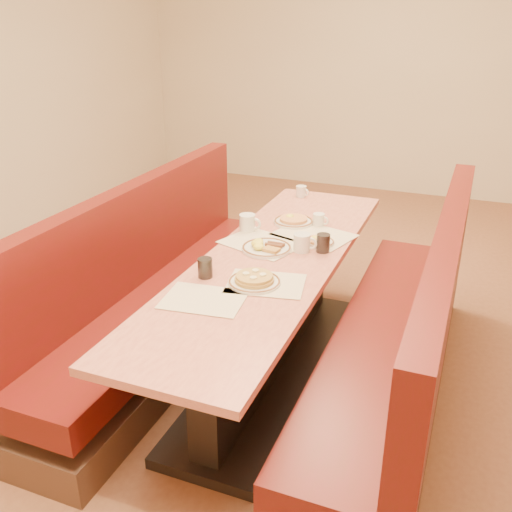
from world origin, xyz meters
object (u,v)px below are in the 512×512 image
at_px(coffee_mug_b, 248,223).
at_px(pancake_plate, 254,280).
at_px(diner_table, 271,318).
at_px(coffee_mug_a, 303,242).
at_px(booth_left, 159,298).
at_px(soda_tumbler_mid, 323,243).
at_px(coffee_mug_c, 319,220).
at_px(booth_right, 401,346).
at_px(eggs_plate, 266,247).
at_px(soda_tumbler_near, 205,268).
at_px(coffee_mug_d, 302,191).

bearing_deg(coffee_mug_b, pancake_plate, -65.33).
bearing_deg(diner_table, coffee_mug_a, 49.16).
bearing_deg(booth_left, soda_tumbler_mid, 10.67).
height_order(pancake_plate, coffee_mug_c, coffee_mug_c).
bearing_deg(coffee_mug_b, booth_right, -18.29).
distance_m(booth_right, eggs_plate, 0.90).
xyz_separation_m(booth_right, coffee_mug_c, (-0.63, 0.57, 0.43)).
height_order(booth_left, coffee_mug_b, booth_left).
bearing_deg(coffee_mug_c, soda_tumbler_mid, -64.09).
bearing_deg(booth_right, soda_tumbler_near, -159.80).
height_order(coffee_mug_d, soda_tumbler_near, soda_tumbler_near).
bearing_deg(eggs_plate, booth_right, -6.08).
height_order(coffee_mug_a, coffee_mug_c, coffee_mug_a).
bearing_deg(soda_tumbler_near, coffee_mug_a, 54.89).
bearing_deg(coffee_mug_c, eggs_plate, -102.00).
relative_size(eggs_plate, coffee_mug_c, 2.70).
height_order(eggs_plate, coffee_mug_b, coffee_mug_b).
bearing_deg(booth_right, coffee_mug_a, 166.17).
xyz_separation_m(coffee_mug_b, coffee_mug_d, (0.09, 0.77, -0.01)).
distance_m(eggs_plate, coffee_mug_c, 0.52).
relative_size(pancake_plate, coffee_mug_d, 2.52).
xyz_separation_m(pancake_plate, eggs_plate, (-0.10, 0.42, -0.00)).
bearing_deg(coffee_mug_a, soda_tumbler_near, -130.12).
height_order(pancake_plate, soda_tumbler_near, soda_tumbler_near).
distance_m(coffee_mug_c, soda_tumbler_mid, 0.41).
distance_m(booth_right, soda_tumbler_mid, 0.69).
xyz_separation_m(booth_right, coffee_mug_a, (-0.60, 0.15, 0.44)).
distance_m(diner_table, coffee_mug_d, 1.19).
xyz_separation_m(diner_table, eggs_plate, (-0.06, 0.08, 0.39)).
distance_m(coffee_mug_a, soda_tumbler_mid, 0.11).
height_order(booth_left, coffee_mug_a, booth_left).
bearing_deg(diner_table, coffee_mug_b, 129.86).
height_order(eggs_plate, coffee_mug_d, coffee_mug_d).
relative_size(booth_right, eggs_plate, 9.01).
xyz_separation_m(booth_right, coffee_mug_b, (-1.00, 0.33, 0.44)).
distance_m(diner_table, coffee_mug_a, 0.47).
bearing_deg(pancake_plate, coffee_mug_d, 98.51).
distance_m(pancake_plate, coffee_mug_d, 1.45).
bearing_deg(booth_right, coffee_mug_b, 162.00).
height_order(pancake_plate, coffee_mug_d, coffee_mug_d).
bearing_deg(coffee_mug_d, coffee_mug_a, -52.13).
height_order(coffee_mug_a, soda_tumbler_near, soda_tumbler_near).
height_order(coffee_mug_a, coffee_mug_d, coffee_mug_a).
relative_size(eggs_plate, coffee_mug_d, 2.71).
bearing_deg(coffee_mug_b, booth_left, -144.91).
relative_size(coffee_mug_d, soda_tumbler_near, 1.01).
bearing_deg(soda_tumbler_mid, coffee_mug_a, -162.54).
xyz_separation_m(eggs_plate, coffee_mug_b, (-0.21, 0.24, 0.04)).
xyz_separation_m(booth_left, coffee_mug_c, (0.83, 0.57, 0.43)).
bearing_deg(diner_table, soda_tumbler_near, -122.40).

